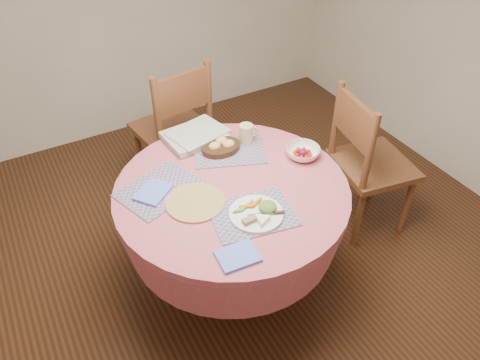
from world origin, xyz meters
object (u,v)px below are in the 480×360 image
object	(u,v)px
bread_bowl	(221,146)
fruit_bowl	(303,152)
wicker_trivet	(195,202)
dinner_plate	(258,213)
chair_right	(367,161)
latte_mug	(247,134)
chair_back	(175,127)
dining_table	(232,214)

from	to	relation	value
bread_bowl	fruit_bowl	size ratio (longest dim) A/B	1.09
bread_bowl	fruit_bowl	bearing A→B (deg)	-36.34
wicker_trivet	bread_bowl	bearing A→B (deg)	46.20
wicker_trivet	dinner_plate	world-z (taller)	dinner_plate
dinner_plate	bread_bowl	size ratio (longest dim) A/B	1.16
chair_right	latte_mug	bearing A→B (deg)	78.19
bread_bowl	chair_back	bearing A→B (deg)	91.49
chair_right	bread_bowl	size ratio (longest dim) A/B	4.45
chair_right	fruit_bowl	bearing A→B (deg)	98.63
latte_mug	chair_back	bearing A→B (deg)	105.24
dining_table	dinner_plate	distance (m)	0.33
chair_right	bread_bowl	distance (m)	0.97
wicker_trivet	dinner_plate	size ratio (longest dim) A/B	1.13
fruit_bowl	wicker_trivet	bearing A→B (deg)	-175.12
chair_back	wicker_trivet	world-z (taller)	chair_back
wicker_trivet	bread_bowl	xyz separation A→B (m)	(0.32, 0.34, 0.03)
wicker_trivet	latte_mug	world-z (taller)	latte_mug
bread_bowl	wicker_trivet	bearing A→B (deg)	-133.80
dinner_plate	bread_bowl	distance (m)	0.58
dinner_plate	latte_mug	bearing A→B (deg)	65.28
chair_back	bread_bowl	world-z (taller)	chair_back
dining_table	dinner_plate	xyz separation A→B (m)	(0.01, -0.25, 0.22)
chair_right	dinner_plate	distance (m)	1.06
dining_table	bread_bowl	bearing A→B (deg)	71.92
chair_right	fruit_bowl	xyz separation A→B (m)	(-0.52, 0.01, 0.25)
dining_table	dinner_plate	size ratio (longest dim) A/B	4.66
wicker_trivet	bread_bowl	distance (m)	0.47
chair_right	bread_bowl	bearing A→B (deg)	81.82
dinner_plate	chair_right	bearing A→B (deg)	16.18
dining_table	fruit_bowl	bearing A→B (deg)	4.94
dining_table	dinner_plate	bearing A→B (deg)	-87.85
chair_back	dinner_plate	world-z (taller)	chair_back
chair_right	chair_back	world-z (taller)	chair_back
bread_bowl	latte_mug	world-z (taller)	latte_mug
chair_back	bread_bowl	size ratio (longest dim) A/B	4.49
wicker_trivet	chair_right	bearing A→B (deg)	2.50
chair_back	dining_table	bearing A→B (deg)	77.24
dining_table	wicker_trivet	xyz separation A→B (m)	(-0.22, -0.02, 0.20)
chair_back	latte_mug	world-z (taller)	chair_back
chair_right	wicker_trivet	world-z (taller)	chair_right
wicker_trivet	fruit_bowl	world-z (taller)	fruit_bowl
chair_back	wicker_trivet	xyz separation A→B (m)	(-0.30, -1.01, 0.22)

